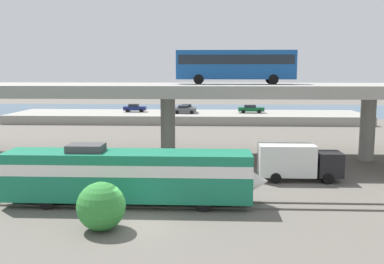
{
  "coord_description": "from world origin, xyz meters",
  "views": [
    {
      "loc": [
        4.54,
        -24.74,
        9.07
      ],
      "look_at": [
        2.78,
        14.04,
        3.67
      ],
      "focal_mm": 40.82,
      "sensor_mm": 36.0,
      "label": 1
    }
  ],
  "objects": [
    {
      "name": "transit_bus_on_overpass",
      "position": [
        6.94,
        20.37,
        9.84
      ],
      "size": [
        12.0,
        2.68,
        3.4
      ],
      "color": "#14478C",
      "rests_on": "highway_overpass"
    },
    {
      "name": "pier_parking_lot",
      "position": [
        0.0,
        55.0,
        0.77
      ],
      "size": [
        63.71,
        13.86,
        1.53
      ],
      "primitive_type": "cube",
      "color": "gray",
      "rests_on": "ground_plane"
    },
    {
      "name": "ground_plane",
      "position": [
        0.0,
        0.0,
        0.0
      ],
      "size": [
        260.0,
        260.0,
        0.0
      ],
      "primitive_type": "plane",
      "color": "#605B54"
    },
    {
      "name": "parked_car_3",
      "position": [
        -9.9,
        56.21,
        2.31
      ],
      "size": [
        4.12,
        1.92,
        1.5
      ],
      "color": "navy",
      "rests_on": "pier_parking_lot"
    },
    {
      "name": "rail_strip_far",
      "position": [
        0.0,
        4.7,
        0.06
      ],
      "size": [
        110.0,
        0.12,
        0.12
      ],
      "primitive_type": "cube",
      "color": "#59544C",
      "rests_on": "ground_plane"
    },
    {
      "name": "parked_car_1",
      "position": [
        11.69,
        55.2,
        2.31
      ],
      "size": [
        4.67,
        1.98,
        1.5
      ],
      "color": "#0C4C26",
      "rests_on": "pier_parking_lot"
    },
    {
      "name": "service_truck_east",
      "position": [
        11.69,
        11.3,
        1.64
      ],
      "size": [
        6.8,
        2.46,
        3.04
      ],
      "color": "black",
      "rests_on": "ground_plane"
    },
    {
      "name": "highway_overpass",
      "position": [
        -0.0,
        20.0,
        7.0
      ],
      "size": [
        96.0,
        12.28,
        7.78
      ],
      "color": "gray",
      "rests_on": "ground_plane"
    },
    {
      "name": "harbor_water",
      "position": [
        0.0,
        78.0,
        0.0
      ],
      "size": [
        140.0,
        36.0,
        0.01
      ],
      "primitive_type": "cube",
      "color": "#385B7A",
      "rests_on": "ground_plane"
    },
    {
      "name": "shrub_right",
      "position": [
        -1.76,
        -0.86,
        1.41
      ],
      "size": [
        2.81,
        2.81,
        2.81
      ],
      "primitive_type": "sphere",
      "color": "#318637",
      "rests_on": "ground_plane"
    },
    {
      "name": "train_locomotive",
      "position": [
        -0.29,
        4.0,
        2.19
      ],
      "size": [
        17.83,
        3.04,
        4.18
      ],
      "color": "#197A56",
      "rests_on": "ground_plane"
    },
    {
      "name": "rail_strip_near",
      "position": [
        0.0,
        3.3,
        0.06
      ],
      "size": [
        110.0,
        0.12,
        0.12
      ],
      "primitive_type": "cube",
      "color": "#59544C",
      "rests_on": "ground_plane"
    },
    {
      "name": "parked_car_2",
      "position": [
        -0.32,
        56.17,
        2.31
      ],
      "size": [
        4.03,
        1.91,
        1.5
      ],
      "rotation": [
        0.0,
        0.0,
        3.14
      ],
      "color": "#515459",
      "rests_on": "pier_parking_lot"
    },
    {
      "name": "parked_car_0",
      "position": [
        -0.39,
        53.48,
        2.31
      ],
      "size": [
        4.19,
        1.95,
        1.5
      ],
      "color": "#515459",
      "rests_on": "pier_parking_lot"
    }
  ]
}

